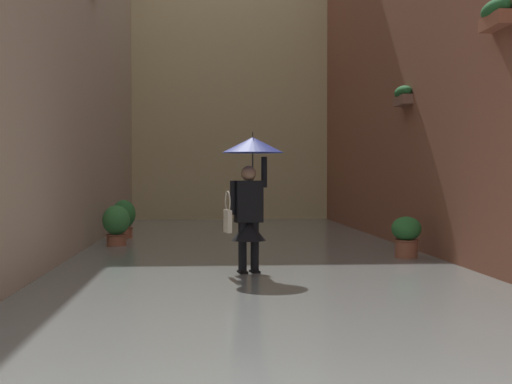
{
  "coord_description": "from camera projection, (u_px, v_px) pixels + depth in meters",
  "views": [
    {
      "loc": [
        0.84,
        2.26,
        1.46
      ],
      "look_at": [
        0.08,
        -8.14,
        1.22
      ],
      "focal_mm": 50.42,
      "sensor_mm": 36.0,
      "label": 1
    }
  ],
  "objects": [
    {
      "name": "person_wading",
      "position": [
        250.0,
        182.0,
        10.2
      ],
      "size": [
        0.88,
        0.88,
        2.07
      ],
      "color": "black",
      "rests_on": "ground_plane"
    },
    {
      "name": "flood_water",
      "position": [
        252.0,
        257.0,
        12.47
      ],
      "size": [
        6.94,
        26.3,
        0.07
      ],
      "primitive_type": "cube",
      "color": "slate",
      "rests_on": "ground_plane"
    },
    {
      "name": "potted_plant_far_right",
      "position": [
        124.0,
        218.0,
        15.82
      ],
      "size": [
        0.52,
        0.52,
        0.91
      ],
      "color": "#9E563D",
      "rests_on": "ground_plane"
    },
    {
      "name": "building_facade_far",
      "position": [
        229.0,
        19.0,
        23.33
      ],
      "size": [
        9.74,
        1.8,
        13.05
      ],
      "primitive_type": "cube",
      "color": "tan",
      "rests_on": "ground_plane"
    },
    {
      "name": "potted_plant_mid_right",
      "position": [
        116.0,
        225.0,
        14.13
      ],
      "size": [
        0.53,
        0.53,
        0.87
      ],
      "color": "#9E563D",
      "rests_on": "ground_plane"
    },
    {
      "name": "ground_plane",
      "position": [
        252.0,
        259.0,
        12.47
      ],
      "size": [
        60.0,
        60.0,
        0.0
      ],
      "primitive_type": "plane",
      "color": "#605B56"
    },
    {
      "name": "potted_plant_far_left",
      "position": [
        406.0,
        236.0,
        12.06
      ],
      "size": [
        0.5,
        0.5,
        0.76
      ],
      "color": "#9E563D",
      "rests_on": "ground_plane"
    },
    {
      "name": "building_facade_left",
      "position": [
        477.0,
        8.0,
        12.65
      ],
      "size": [
        2.04,
        24.3,
        8.83
      ],
      "color": "brown",
      "rests_on": "ground_plane"
    }
  ]
}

